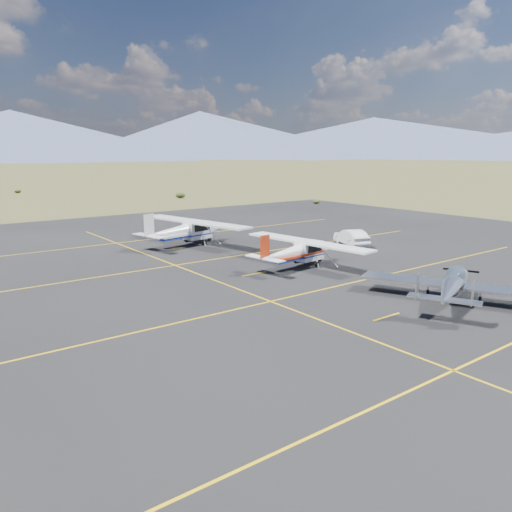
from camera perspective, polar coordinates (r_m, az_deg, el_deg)
name	(u,v)px	position (r m, az deg, el deg)	size (l,w,h in m)	color
ground	(371,291)	(30.16, 13.04, -3.96)	(1600.00, 1600.00, 0.00)	#383D1C
apron	(293,269)	(34.88, 4.22, -1.51)	(72.00, 72.00, 0.02)	black
aircraft_low_wing	(453,284)	(28.85, 21.60, -3.05)	(7.73, 9.90, 2.22)	#B9BCC0
aircraft_cessna	(298,251)	(35.16, 4.78, 0.59)	(6.48, 10.73, 2.70)	white
aircraft_plain	(185,230)	(43.66, -8.12, 2.98)	(7.67, 12.26, 3.09)	silver
sedan	(351,237)	(44.17, 10.84, 2.12)	(1.49, 4.28, 1.41)	silver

